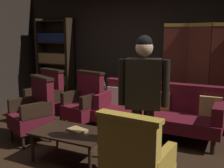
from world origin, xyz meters
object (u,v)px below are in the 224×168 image
(folding_screen, at_px, (210,75))
(bookshelf, at_px, (56,61))
(velvet_couch, at_px, (158,109))
(potted_plant, at_px, (91,91))
(armchair_wing_right, at_px, (34,111))
(armchair_wing_far, at_px, (84,102))
(standing_figure, at_px, (143,94))
(armchair_gilt_accent, at_px, (136,167))
(book_tan_leather, at_px, (77,130))
(armchair_wing_left, at_px, (46,98))
(coffee_table, at_px, (71,135))

(folding_screen, distance_m, bookshelf, 3.42)
(velvet_couch, relative_size, potted_plant, 2.30)
(armchair_wing_right, bearing_deg, folding_screen, 37.02)
(armchair_wing_far, xyz_separation_m, standing_figure, (1.52, -1.14, 0.54))
(armchair_gilt_accent, relative_size, armchair_wing_far, 1.00)
(bookshelf, height_order, book_tan_leather, bookshelf)
(book_tan_leather, bearing_deg, folding_screen, 56.77)
(velvet_couch, bearing_deg, armchair_gilt_accent, -78.65)
(armchair_wing_left, distance_m, potted_plant, 0.99)
(book_tan_leather, bearing_deg, velvet_couch, 64.54)
(bookshelf, xyz_separation_m, coffee_table, (1.94, -2.21, -0.70))
(bookshelf, bearing_deg, standing_figure, -36.47)
(folding_screen, relative_size, book_tan_leather, 7.40)
(coffee_table, bearing_deg, potted_plant, 112.95)
(coffee_table, bearing_deg, armchair_gilt_accent, -29.37)
(folding_screen, bearing_deg, armchair_wing_far, -153.55)
(bookshelf, bearing_deg, armchair_wing_left, -61.86)
(armchair_wing_right, xyz_separation_m, standing_figure, (1.95, -0.30, 0.54))
(coffee_table, distance_m, standing_figure, 1.19)
(armchair_wing_left, bearing_deg, armchair_wing_right, -62.79)
(folding_screen, bearing_deg, potted_plant, -174.31)
(folding_screen, xyz_separation_m, standing_figure, (-0.48, -2.14, 0.04))
(coffee_table, relative_size, armchair_wing_left, 0.96)
(armchair_wing_left, height_order, potted_plant, armchair_wing_left)
(bookshelf, xyz_separation_m, potted_plant, (1.11, -0.26, -0.54))
(armchair_wing_far, bearing_deg, armchair_gilt_accent, -47.13)
(folding_screen, height_order, velvet_couch, folding_screen)
(coffee_table, bearing_deg, velvet_couch, 62.51)
(book_tan_leather, bearing_deg, armchair_wing_left, 142.99)
(armchair_wing_far, distance_m, standing_figure, 1.98)
(potted_plant, height_order, book_tan_leather, potted_plant)
(folding_screen, relative_size, bookshelf, 0.93)
(armchair_gilt_accent, bearing_deg, velvet_couch, 101.35)
(bookshelf, height_order, armchair_wing_right, bookshelf)
(folding_screen, height_order, armchair_wing_right, folding_screen)
(armchair_gilt_accent, distance_m, armchair_wing_left, 3.10)
(folding_screen, bearing_deg, velvet_couch, -135.53)
(armchair_wing_left, relative_size, armchair_wing_right, 1.00)
(bookshelf, distance_m, armchair_wing_right, 2.19)
(bookshelf, distance_m, potted_plant, 1.26)
(armchair_wing_right, bearing_deg, book_tan_leather, -16.58)
(bookshelf, relative_size, standing_figure, 1.20)
(folding_screen, height_order, coffee_table, folding_screen)
(armchair_wing_right, height_order, standing_figure, standing_figure)
(armchair_gilt_accent, xyz_separation_m, armchair_wing_right, (-2.15, 1.01, 0.00))
(bookshelf, bearing_deg, armchair_wing_right, -62.24)
(potted_plant, bearing_deg, velvet_couch, -16.73)
(folding_screen, distance_m, coffee_table, 2.70)
(velvet_couch, relative_size, armchair_gilt_accent, 2.04)
(potted_plant, bearing_deg, bookshelf, 166.75)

